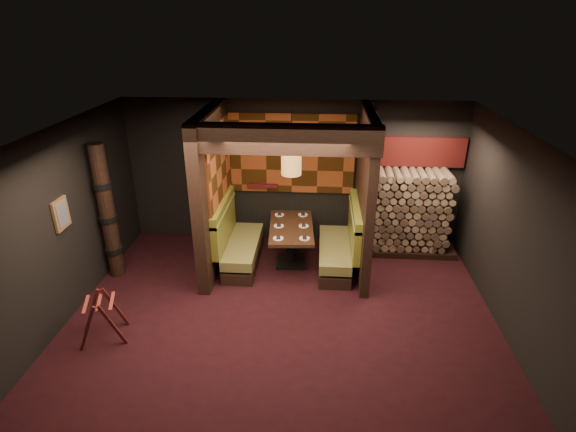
# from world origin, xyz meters

# --- Properties ---
(floor) EXTENTS (6.50, 5.50, 0.02)m
(floor) POSITION_xyz_m (0.00, 0.00, -0.01)
(floor) COLOR black
(floor) RESTS_ON ground
(ceiling) EXTENTS (6.50, 5.50, 0.02)m
(ceiling) POSITION_xyz_m (0.00, 0.00, 2.86)
(ceiling) COLOR black
(ceiling) RESTS_ON ground
(wall_back) EXTENTS (6.50, 0.02, 2.85)m
(wall_back) POSITION_xyz_m (0.00, 2.76, 1.43)
(wall_back) COLOR black
(wall_back) RESTS_ON ground
(wall_front) EXTENTS (6.50, 0.02, 2.85)m
(wall_front) POSITION_xyz_m (0.00, -2.76, 1.43)
(wall_front) COLOR black
(wall_front) RESTS_ON ground
(wall_left) EXTENTS (0.02, 5.50, 2.85)m
(wall_left) POSITION_xyz_m (-3.26, 0.00, 1.43)
(wall_left) COLOR black
(wall_left) RESTS_ON ground
(wall_right) EXTENTS (0.02, 5.50, 2.85)m
(wall_right) POSITION_xyz_m (3.26, 0.00, 1.43)
(wall_right) COLOR black
(wall_right) RESTS_ON ground
(partition_left) EXTENTS (0.20, 2.20, 2.85)m
(partition_left) POSITION_xyz_m (-1.35, 1.65, 1.43)
(partition_left) COLOR black
(partition_left) RESTS_ON floor
(partition_right) EXTENTS (0.15, 2.10, 2.85)m
(partition_right) POSITION_xyz_m (1.30, 1.70, 1.43)
(partition_right) COLOR black
(partition_right) RESTS_ON floor
(header_beam) EXTENTS (2.85, 0.18, 0.44)m
(header_beam) POSITION_xyz_m (-0.02, 0.70, 2.63)
(header_beam) COLOR black
(header_beam) RESTS_ON partition_left
(tapa_back_panel) EXTENTS (2.40, 0.06, 1.55)m
(tapa_back_panel) POSITION_xyz_m (-0.02, 2.71, 1.82)
(tapa_back_panel) COLOR #96421B
(tapa_back_panel) RESTS_ON wall_back
(tapa_side_panel) EXTENTS (0.04, 1.85, 1.45)m
(tapa_side_panel) POSITION_xyz_m (-1.23, 1.82, 1.85)
(tapa_side_panel) COLOR #96421B
(tapa_side_panel) RESTS_ON partition_left
(lacquer_shelf) EXTENTS (0.60, 0.12, 0.07)m
(lacquer_shelf) POSITION_xyz_m (-0.60, 2.65, 1.18)
(lacquer_shelf) COLOR #541318
(lacquer_shelf) RESTS_ON wall_back
(booth_bench_left) EXTENTS (0.68, 1.60, 1.14)m
(booth_bench_left) POSITION_xyz_m (-0.96, 1.65, 0.40)
(booth_bench_left) COLOR black
(booth_bench_left) RESTS_ON floor
(booth_bench_right) EXTENTS (0.68, 1.60, 1.14)m
(booth_bench_right) POSITION_xyz_m (0.93, 1.65, 0.40)
(booth_bench_right) COLOR black
(booth_bench_right) RESTS_ON floor
(dining_table) EXTENTS (0.87, 1.48, 0.76)m
(dining_table) POSITION_xyz_m (0.03, 1.72, 0.52)
(dining_table) COLOR black
(dining_table) RESTS_ON floor
(place_settings) EXTENTS (0.70, 1.19, 0.03)m
(place_settings) POSITION_xyz_m (0.03, 1.72, 0.77)
(place_settings) COLOR white
(place_settings) RESTS_ON dining_table
(pendant_lamp) EXTENTS (0.34, 0.34, 1.08)m
(pendant_lamp) POSITION_xyz_m (0.03, 1.67, 1.99)
(pendant_lamp) COLOR #AB7236
(pendant_lamp) RESTS_ON ceiling
(framed_picture) EXTENTS (0.05, 0.36, 0.46)m
(framed_picture) POSITION_xyz_m (-3.22, 0.10, 1.62)
(framed_picture) COLOR brown
(framed_picture) RESTS_ON wall_left
(luggage_rack) EXTENTS (0.78, 0.65, 0.73)m
(luggage_rack) POSITION_xyz_m (-2.51, -0.59, 0.36)
(luggage_rack) COLOR #421313
(luggage_rack) RESTS_ON floor
(totem_column) EXTENTS (0.31, 0.31, 2.40)m
(totem_column) POSITION_xyz_m (-3.05, 1.10, 1.19)
(totem_column) COLOR black
(totem_column) RESTS_ON floor
(firewood_stack) EXTENTS (1.73, 0.70, 1.64)m
(firewood_stack) POSITION_xyz_m (2.29, 2.35, 0.82)
(firewood_stack) COLOR black
(firewood_stack) RESTS_ON floor
(mosaic_header) EXTENTS (1.83, 0.10, 0.56)m
(mosaic_header) POSITION_xyz_m (2.29, 2.68, 1.92)
(mosaic_header) COLOR maroon
(mosaic_header) RESTS_ON wall_back
(bay_front_post) EXTENTS (0.08, 0.08, 2.85)m
(bay_front_post) POSITION_xyz_m (1.39, 1.96, 1.43)
(bay_front_post) COLOR black
(bay_front_post) RESTS_ON floor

